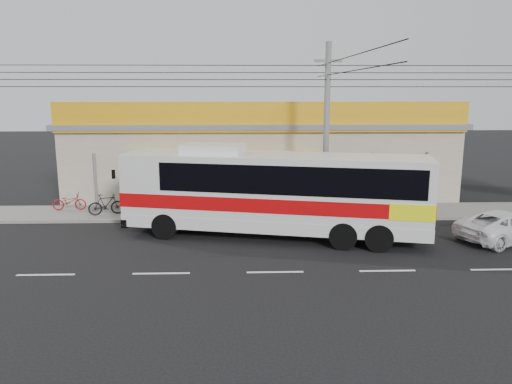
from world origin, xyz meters
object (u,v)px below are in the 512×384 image
(coach_bus, at_px, (279,189))
(white_car, at_px, (507,226))
(motorbike_red, at_px, (69,202))
(utility_pole, at_px, (328,75))
(motorbike_dark, at_px, (106,204))

(coach_bus, height_order, white_car, coach_bus)
(motorbike_red, relative_size, white_car, 0.37)
(motorbike_red, height_order, utility_pole, utility_pole)
(motorbike_red, xyz_separation_m, white_car, (20.25, -5.59, 0.04))
(coach_bus, height_order, utility_pole, utility_pole)
(utility_pole, bearing_deg, motorbike_dark, 173.28)
(white_car, relative_size, utility_pole, 0.13)
(motorbike_dark, height_order, white_car, white_car)
(coach_bus, bearing_deg, motorbike_dark, 169.43)
(white_car, bearing_deg, motorbike_dark, 52.66)
(motorbike_red, relative_size, utility_pole, 0.05)
(motorbike_red, distance_m, utility_pole, 14.65)
(coach_bus, relative_size, motorbike_dark, 7.54)
(motorbike_dark, relative_size, white_car, 0.38)
(motorbike_red, bearing_deg, utility_pole, -104.21)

